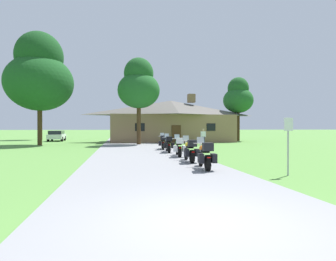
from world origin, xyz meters
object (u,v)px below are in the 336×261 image
(tree_right_of_lodge, at_px, (238,97))
(tree_left_near, at_px, (39,75))
(motorcycle_white_farthest_in_row, at_px, (163,142))
(tree_by_lodge_front, at_px, (139,86))
(motorcycle_green_third_in_row, at_px, (179,147))
(motorcycle_blue_fourth_in_row, at_px, (168,144))
(parked_white_suv_far_left, at_px, (57,135))
(motorcycle_yellow_second_in_row, at_px, (190,151))
(bystander_white_shirt_near_lodge, at_px, (203,136))
(tree_left_far, at_px, (41,94))
(motorcycle_orange_nearest_to_camera, at_px, (205,156))
(metal_signpost_roadside, at_px, (288,139))

(tree_right_of_lodge, bearing_deg, tree_left_near, -167.57)
(motorcycle_white_farthest_in_row, relative_size, tree_left_near, 0.18)
(tree_by_lodge_front, bearing_deg, motorcycle_green_third_in_row, -83.12)
(motorcycle_blue_fourth_in_row, relative_size, tree_right_of_lodge, 0.24)
(parked_white_suv_far_left, bearing_deg, motorcycle_yellow_second_in_row, -68.78)
(motorcycle_green_third_in_row, bearing_deg, tree_right_of_lodge, 62.49)
(motorcycle_white_farthest_in_row, relative_size, tree_by_lodge_front, 0.23)
(bystander_white_shirt_near_lodge, distance_m, tree_right_of_lodge, 11.56)
(tree_by_lodge_front, relative_size, parked_white_suv_far_left, 1.93)
(motorcycle_green_third_in_row, bearing_deg, tree_left_near, 135.42)
(tree_by_lodge_front, xyz_separation_m, tree_right_of_lodge, (13.85, 6.25, -0.23))
(motorcycle_green_third_in_row, distance_m, bystander_white_shirt_near_lodge, 12.58)
(bystander_white_shirt_near_lodge, distance_m, tree_left_far, 26.78)
(tree_right_of_lodge, bearing_deg, parked_white_suv_far_left, 170.56)
(motorcycle_orange_nearest_to_camera, bearing_deg, tree_left_near, 127.10)
(bystander_white_shirt_near_lodge, xyz_separation_m, metal_signpost_roadside, (-2.44, -18.41, 0.40))
(motorcycle_green_third_in_row, bearing_deg, tree_left_far, 123.99)
(motorcycle_green_third_in_row, bearing_deg, parked_white_suv_far_left, 122.72)
(metal_signpost_roadside, height_order, tree_by_lodge_front, tree_by_lodge_front)
(motorcycle_blue_fourth_in_row, height_order, tree_by_lodge_front, tree_by_lodge_front)
(metal_signpost_roadside, bearing_deg, tree_left_far, 117.12)
(motorcycle_yellow_second_in_row, relative_size, tree_left_near, 0.18)
(motorcycle_blue_fourth_in_row, xyz_separation_m, tree_by_lodge_front, (-1.40, 9.90, 5.58))
(motorcycle_yellow_second_in_row, height_order, motorcycle_green_third_in_row, same)
(bystander_white_shirt_near_lodge, height_order, tree_right_of_lodge, tree_right_of_lodge)
(tree_by_lodge_front, height_order, parked_white_suv_far_left, tree_by_lodge_front)
(tree_left_far, bearing_deg, motorcycle_blue_fourth_in_row, -58.99)
(motorcycle_green_third_in_row, distance_m, motorcycle_blue_fourth_in_row, 2.86)
(tree_by_lodge_front, xyz_separation_m, tree_left_near, (-10.00, 0.99, 0.96))
(parked_white_suv_far_left, bearing_deg, tree_by_lodge_front, -48.32)
(motorcycle_blue_fourth_in_row, xyz_separation_m, tree_right_of_lodge, (12.45, 16.15, 5.35))
(metal_signpost_roadside, relative_size, tree_left_near, 0.19)
(motorcycle_yellow_second_in_row, xyz_separation_m, tree_left_near, (-11.52, 16.46, 6.54))
(motorcycle_green_third_in_row, distance_m, tree_left_far, 32.43)
(motorcycle_orange_nearest_to_camera, bearing_deg, parked_white_suv_far_left, 118.62)
(tree_left_far, relative_size, tree_right_of_lodge, 1.13)
(tree_right_of_lodge, bearing_deg, motorcycle_yellow_second_in_row, -119.57)
(tree_left_near, bearing_deg, tree_left_far, 104.52)
(motorcycle_green_third_in_row, relative_size, tree_left_near, 0.18)
(motorcycle_orange_nearest_to_camera, bearing_deg, metal_signpost_roadside, -26.55)
(motorcycle_yellow_second_in_row, bearing_deg, tree_right_of_lodge, 62.46)
(bystander_white_shirt_near_lodge, bearing_deg, tree_left_near, -176.76)
(tree_left_far, bearing_deg, tree_left_near, -75.48)
(tree_by_lodge_front, distance_m, tree_left_far, 20.44)
(tree_right_of_lodge, xyz_separation_m, parked_white_suv_far_left, (-24.19, 4.02, -5.18))
(motorcycle_orange_nearest_to_camera, distance_m, tree_right_of_lodge, 27.71)
(motorcycle_white_farthest_in_row, relative_size, tree_left_far, 0.21)
(motorcycle_white_farthest_in_row, relative_size, parked_white_suv_far_left, 0.44)
(motorcycle_green_third_in_row, relative_size, tree_by_lodge_front, 0.23)
(motorcycle_white_farthest_in_row, height_order, tree_left_far, tree_left_far)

